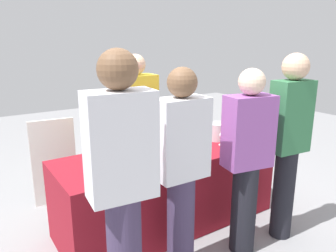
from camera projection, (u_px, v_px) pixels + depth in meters
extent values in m
plane|color=gray|center=(168.00, 221.00, 3.24)|extent=(12.00, 12.00, 0.00)
cube|color=maroon|center=(168.00, 188.00, 3.15)|extent=(2.10, 0.78, 0.73)
cylinder|color=black|center=(94.00, 152.00, 2.73)|extent=(0.08, 0.08, 0.22)
cylinder|color=black|center=(93.00, 135.00, 2.69)|extent=(0.03, 0.03, 0.09)
cylinder|color=black|center=(93.00, 129.00, 2.68)|extent=(0.03, 0.03, 0.02)
cylinder|color=silver|center=(94.00, 153.00, 2.73)|extent=(0.08, 0.08, 0.08)
cylinder|color=black|center=(104.00, 149.00, 2.79)|extent=(0.07, 0.07, 0.22)
cylinder|color=black|center=(103.00, 132.00, 2.76)|extent=(0.03, 0.03, 0.07)
cylinder|color=gold|center=(103.00, 127.00, 2.75)|extent=(0.03, 0.03, 0.02)
cylinder|color=silver|center=(104.00, 150.00, 2.80)|extent=(0.07, 0.07, 0.08)
cylinder|color=black|center=(118.00, 146.00, 2.88)|extent=(0.07, 0.07, 0.20)
cylinder|color=black|center=(117.00, 131.00, 2.85)|extent=(0.03, 0.03, 0.08)
cylinder|color=maroon|center=(117.00, 125.00, 2.83)|extent=(0.03, 0.03, 0.02)
cylinder|color=silver|center=(118.00, 148.00, 2.89)|extent=(0.07, 0.07, 0.07)
cylinder|color=black|center=(147.00, 140.00, 3.03)|extent=(0.07, 0.07, 0.23)
cylinder|color=black|center=(147.00, 124.00, 2.99)|extent=(0.03, 0.03, 0.08)
cylinder|color=gold|center=(147.00, 119.00, 2.97)|extent=(0.03, 0.03, 0.02)
cylinder|color=silver|center=(147.00, 141.00, 3.03)|extent=(0.07, 0.07, 0.08)
cylinder|color=black|center=(156.00, 139.00, 3.11)|extent=(0.08, 0.08, 0.21)
cylinder|color=black|center=(156.00, 124.00, 3.07)|extent=(0.03, 0.03, 0.08)
cylinder|color=maroon|center=(156.00, 119.00, 3.06)|extent=(0.03, 0.03, 0.02)
cylinder|color=silver|center=(156.00, 140.00, 3.11)|extent=(0.08, 0.08, 0.07)
cylinder|color=black|center=(168.00, 134.00, 3.26)|extent=(0.07, 0.07, 0.21)
cylinder|color=black|center=(168.00, 120.00, 3.22)|extent=(0.03, 0.03, 0.09)
cylinder|color=black|center=(168.00, 115.00, 3.21)|extent=(0.03, 0.03, 0.02)
cylinder|color=silver|center=(168.00, 135.00, 3.26)|extent=(0.07, 0.07, 0.07)
cylinder|color=black|center=(189.00, 133.00, 3.31)|extent=(0.08, 0.08, 0.20)
cylinder|color=black|center=(190.00, 120.00, 3.28)|extent=(0.03, 0.03, 0.08)
cylinder|color=gold|center=(190.00, 115.00, 3.27)|extent=(0.03, 0.03, 0.02)
cylinder|color=silver|center=(189.00, 134.00, 3.32)|extent=(0.08, 0.08, 0.07)
cylinder|color=silver|center=(93.00, 173.00, 2.57)|extent=(0.06, 0.06, 0.00)
cylinder|color=silver|center=(93.00, 168.00, 2.56)|extent=(0.01, 0.01, 0.07)
sphere|color=silver|center=(93.00, 160.00, 2.54)|extent=(0.07, 0.07, 0.07)
sphere|color=#590C19|center=(93.00, 162.00, 2.54)|extent=(0.04, 0.04, 0.04)
cylinder|color=silver|center=(126.00, 166.00, 2.70)|extent=(0.06, 0.06, 0.00)
cylinder|color=silver|center=(125.00, 162.00, 2.70)|extent=(0.01, 0.01, 0.07)
sphere|color=silver|center=(125.00, 154.00, 2.68)|extent=(0.07, 0.07, 0.07)
sphere|color=#590C19|center=(125.00, 155.00, 2.68)|extent=(0.04, 0.04, 0.04)
cylinder|color=silver|center=(150.00, 162.00, 2.79)|extent=(0.06, 0.06, 0.00)
cylinder|color=silver|center=(150.00, 157.00, 2.78)|extent=(0.01, 0.01, 0.08)
sphere|color=silver|center=(150.00, 150.00, 2.77)|extent=(0.06, 0.06, 0.06)
sphere|color=#590C19|center=(150.00, 151.00, 2.77)|extent=(0.04, 0.04, 0.04)
cylinder|color=silver|center=(197.00, 154.00, 2.99)|extent=(0.06, 0.06, 0.00)
cylinder|color=silver|center=(197.00, 151.00, 2.98)|extent=(0.01, 0.01, 0.06)
sphere|color=silver|center=(197.00, 145.00, 2.96)|extent=(0.06, 0.06, 0.06)
sphere|color=#590C19|center=(197.00, 146.00, 2.97)|extent=(0.03, 0.03, 0.03)
cylinder|color=silver|center=(222.00, 145.00, 3.25)|extent=(0.07, 0.07, 0.00)
cylinder|color=silver|center=(222.00, 141.00, 3.24)|extent=(0.01, 0.01, 0.07)
sphere|color=silver|center=(222.00, 135.00, 3.23)|extent=(0.06, 0.06, 0.06)
cylinder|color=silver|center=(240.00, 144.00, 3.29)|extent=(0.06, 0.06, 0.00)
cylinder|color=silver|center=(240.00, 140.00, 3.28)|extent=(0.01, 0.01, 0.07)
sphere|color=silver|center=(240.00, 133.00, 3.26)|extent=(0.08, 0.08, 0.08)
sphere|color=#590C19|center=(240.00, 135.00, 3.27)|extent=(0.04, 0.04, 0.04)
cylinder|color=silver|center=(217.00, 131.00, 3.41)|extent=(0.20, 0.20, 0.18)
cylinder|color=#3F3351|center=(138.00, 165.00, 3.65)|extent=(0.24, 0.24, 0.80)
cube|color=yellow|center=(136.00, 103.00, 3.47)|extent=(0.43, 0.24, 0.60)
sphere|color=#D8AD8C|center=(135.00, 64.00, 3.36)|extent=(0.22, 0.22, 0.22)
cube|color=silver|center=(121.00, 146.00, 1.86)|extent=(0.42, 0.26, 0.63)
sphere|color=brown|center=(118.00, 69.00, 1.75)|extent=(0.23, 0.23, 0.23)
cylinder|color=#3F3351|center=(181.00, 224.00, 2.48)|extent=(0.21, 0.21, 0.78)
cube|color=silver|center=(182.00, 139.00, 2.30)|extent=(0.39, 0.22, 0.59)
sphere|color=brown|center=(182.00, 82.00, 2.20)|extent=(0.21, 0.21, 0.21)
cylinder|color=black|center=(244.00, 209.00, 2.72)|extent=(0.21, 0.21, 0.77)
cube|color=#8C4C99|center=(249.00, 132.00, 2.55)|extent=(0.41, 0.28, 0.57)
sphere|color=beige|center=(252.00, 82.00, 2.45)|extent=(0.21, 0.21, 0.21)
cylinder|color=black|center=(283.00, 194.00, 2.92)|extent=(0.19, 0.19, 0.82)
cube|color=#337247|center=(291.00, 117.00, 2.74)|extent=(0.36, 0.22, 0.61)
sphere|color=#D8AD8C|center=(296.00, 67.00, 2.64)|extent=(0.22, 0.22, 0.22)
cube|color=white|center=(54.00, 162.00, 3.51)|extent=(0.46, 0.08, 0.95)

